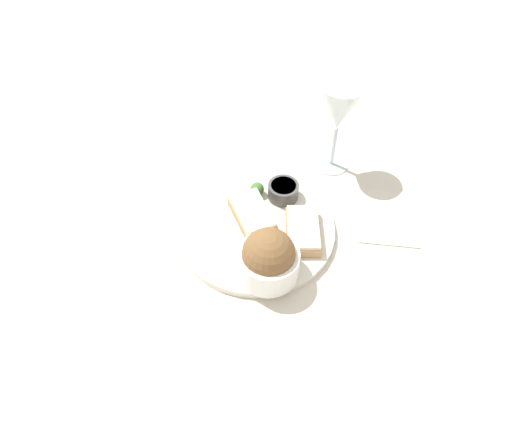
{
  "coord_description": "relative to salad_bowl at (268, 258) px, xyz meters",
  "views": [
    {
      "loc": [
        0.58,
        0.02,
        0.71
      ],
      "look_at": [
        0.0,
        0.0,
        0.03
      ],
      "focal_mm": 35.0,
      "sensor_mm": 36.0,
      "label": 1
    }
  ],
  "objects": [
    {
      "name": "dinner_plate",
      "position": [
        -0.1,
        -0.02,
        -0.05
      ],
      "size": [
        0.29,
        0.29,
        0.01
      ],
      "color": "silver",
      "rests_on": "ground_plane"
    },
    {
      "name": "napkin",
      "position": [
        -0.14,
        0.22,
        -0.05
      ],
      "size": [
        0.15,
        0.12,
        0.01
      ],
      "color": "beige",
      "rests_on": "ground_plane"
    },
    {
      "name": "salad_bowl",
      "position": [
        0.0,
        0.0,
        0.0
      ],
      "size": [
        0.1,
        0.1,
        0.1
      ],
      "color": "white",
      "rests_on": "dinner_plate"
    },
    {
      "name": "sauce_ramekin",
      "position": [
        -0.18,
        0.03,
        -0.02
      ],
      "size": [
        0.06,
        0.06,
        0.03
      ],
      "color": "#4C4C4C",
      "rests_on": "dinner_plate"
    },
    {
      "name": "cheese_toast_far",
      "position": [
        -0.08,
        0.06,
        -0.03
      ],
      "size": [
        0.1,
        0.06,
        0.03
      ],
      "color": "tan",
      "rests_on": "dinner_plate"
    },
    {
      "name": "ground_plane",
      "position": [
        -0.1,
        -0.02,
        -0.05
      ],
      "size": [
        4.0,
        4.0,
        0.0
      ],
      "primitive_type": "plane",
      "color": "beige"
    },
    {
      "name": "cheese_toast_near",
      "position": [
        -0.12,
        -0.03,
        -0.03
      ],
      "size": [
        0.12,
        0.1,
        0.03
      ],
      "color": "tan",
      "rests_on": "dinner_plate"
    },
    {
      "name": "wine_glass",
      "position": [
        -0.29,
        0.13,
        0.08
      ],
      "size": [
        0.09,
        0.09,
        0.19
      ],
      "color": "silver",
      "rests_on": "ground_plane"
    },
    {
      "name": "garnish",
      "position": [
        -0.18,
        -0.03,
        -0.03
      ],
      "size": [
        0.03,
        0.03,
        0.03
      ],
      "color": "#477533",
      "rests_on": "dinner_plate"
    }
  ]
}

